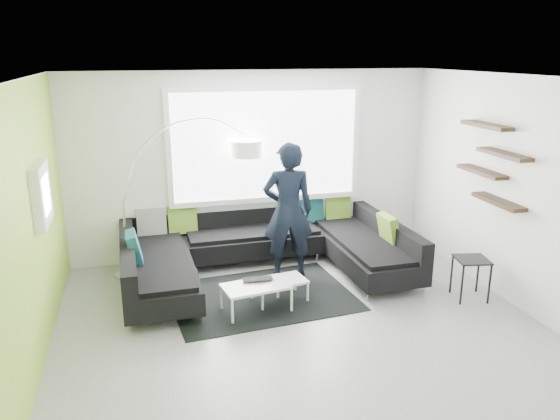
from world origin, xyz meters
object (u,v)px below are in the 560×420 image
object	(u,v)px
coffee_table	(268,293)
arc_lamp	(123,202)
sectional_sofa	(265,253)
person	(288,211)
side_table	(470,278)
laptop	(259,281)

from	to	relation	value
coffee_table	arc_lamp	world-z (taller)	arc_lamp
sectional_sofa	arc_lamp	size ratio (longest dim) A/B	1.78
arc_lamp	person	distance (m)	2.26
arc_lamp	person	size ratio (longest dim) A/B	1.15
arc_lamp	side_table	world-z (taller)	arc_lamp
side_table	person	distance (m)	2.53
arc_lamp	sectional_sofa	bearing A→B (deg)	-19.02
person	coffee_table	bearing A→B (deg)	68.12
arc_lamp	laptop	bearing A→B (deg)	-45.76
arc_lamp	laptop	size ratio (longest dim) A/B	5.75
side_table	laptop	world-z (taller)	side_table
sectional_sofa	arc_lamp	world-z (taller)	arc_lamp
coffee_table	laptop	distance (m)	0.22
side_table	laptop	bearing A→B (deg)	170.89
arc_lamp	side_table	bearing A→B (deg)	-26.83
sectional_sofa	arc_lamp	bearing A→B (deg)	162.80
coffee_table	person	world-z (taller)	person
side_table	person	xyz separation A→B (m)	(-2.05, 1.32, 0.68)
coffee_table	side_table	xyz separation A→B (m)	(2.54, -0.45, 0.10)
coffee_table	laptop	world-z (taller)	laptop
sectional_sofa	person	bearing A→B (deg)	-4.44
sectional_sofa	laptop	bearing A→B (deg)	-109.37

